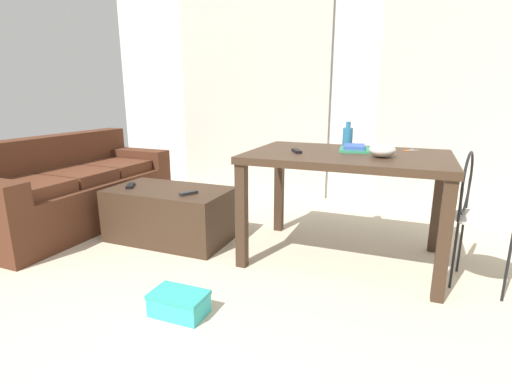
{
  "coord_description": "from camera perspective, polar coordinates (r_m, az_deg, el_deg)",
  "views": [
    {
      "loc": [
        0.62,
        -1.07,
        1.19
      ],
      "look_at": [
        -0.48,
        1.67,
        0.43
      ],
      "focal_mm": 27.21,
      "sensor_mm": 36.0,
      "label": 1
    }
  ],
  "objects": [
    {
      "name": "tv_remote_secondary",
      "position": [
        3.01,
        -9.89,
        -0.16
      ],
      "size": [
        0.11,
        0.15,
        0.02
      ],
      "primitive_type": "cube",
      "rotation": [
        0.0,
        0.0,
        -0.51
      ],
      "color": "#232326",
      "rests_on": "coffee_table"
    },
    {
      "name": "coffee_table",
      "position": [
        3.28,
        -12.48,
        -3.19
      ],
      "size": [
        0.98,
        0.56,
        0.43
      ],
      "color": "#382619",
      "rests_on": "ground"
    },
    {
      "name": "curtains",
      "position": [
        4.33,
        14.1,
        13.19
      ],
      "size": [
        4.14,
        0.03,
        2.25
      ],
      "color": "beige",
      "rests_on": "ground"
    },
    {
      "name": "book_stack",
      "position": [
        2.89,
        14.32,
        6.23
      ],
      "size": [
        0.25,
        0.29,
        0.04
      ],
      "color": "#2D7F56",
      "rests_on": "craft_table"
    },
    {
      "name": "wire_chair",
      "position": [
        2.74,
        29.73,
        -1.68
      ],
      "size": [
        0.4,
        0.43,
        0.85
      ],
      "color": "silver",
      "rests_on": "ground"
    },
    {
      "name": "scissors",
      "position": [
        3.01,
        21.58,
        5.71
      ],
      "size": [
        0.1,
        0.11,
        0.0
      ],
      "color": "#9EA0A5",
      "rests_on": "craft_table"
    },
    {
      "name": "tv_remote_on_table",
      "position": [
        2.74,
        6.0,
        6.01
      ],
      "size": [
        0.11,
        0.14,
        0.02
      ],
      "primitive_type": "cube",
      "rotation": [
        0.0,
        0.0,
        0.53
      ],
      "color": "black",
      "rests_on": "craft_table"
    },
    {
      "name": "craft_table",
      "position": [
        2.78,
        13.2,
        3.57
      ],
      "size": [
        1.36,
        0.9,
        0.78
      ],
      "color": "#382619",
      "rests_on": "ground"
    },
    {
      "name": "ground_plane",
      "position": [
        2.68,
        6.38,
        -12.03
      ],
      "size": [
        7.93,
        7.93,
        0.0
      ],
      "primitive_type": "plane",
      "color": "beige"
    },
    {
      "name": "wall_back",
      "position": [
        4.41,
        14.37,
        14.76
      ],
      "size": [
        6.06,
        0.1,
        2.49
      ],
      "primitive_type": "cube",
      "color": "silver",
      "rests_on": "ground"
    },
    {
      "name": "tv_remote_primary",
      "position": [
        3.37,
        -17.97,
        0.9
      ],
      "size": [
        0.12,
        0.16,
        0.02
      ],
      "primitive_type": "cube",
      "rotation": [
        0.0,
        0.0,
        0.5
      ],
      "color": "black",
      "rests_on": "coffee_table"
    },
    {
      "name": "bowl",
      "position": [
        2.65,
        18.09,
        5.86
      ],
      "size": [
        0.17,
        0.17,
        0.09
      ],
      "primitive_type": "ellipsoid",
      "color": "beige",
      "rests_on": "craft_table"
    },
    {
      "name": "bottle_near",
      "position": [
        3.13,
        13.32,
        8.0
      ],
      "size": [
        0.08,
        0.08,
        0.19
      ],
      "color": "teal",
      "rests_on": "craft_table"
    },
    {
      "name": "couch",
      "position": [
        3.94,
        -25.48,
        0.14
      ],
      "size": [
        0.84,
        1.84,
        0.8
      ],
      "color": "#4C2819",
      "rests_on": "ground"
    },
    {
      "name": "shoebox",
      "position": [
        2.26,
        -11.25,
        -15.75
      ],
      "size": [
        0.31,
        0.19,
        0.13
      ],
      "color": "#33B2AD",
      "rests_on": "ground"
    }
  ]
}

